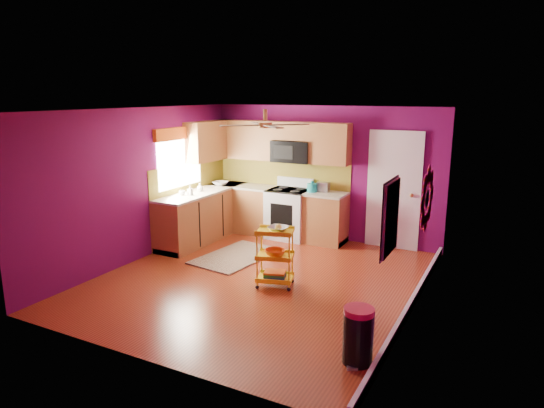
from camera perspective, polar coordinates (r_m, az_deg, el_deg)
The scene contains 18 objects.
ground at distance 7.32m, azimuth -1.48°, elevation -8.92°, with size 5.00×5.00×0.00m, color maroon.
room_envelope at distance 6.87m, azimuth -1.37°, elevation 3.78°, with size 4.54×5.04×2.52m.
lower_cabinets at distance 9.33m, azimuth -3.35°, elevation -1.29°, with size 2.81×2.31×0.94m.
electric_range at distance 9.26m, azimuth 2.01°, elevation -1.08°, with size 0.76×0.66×1.13m.
upper_cabinetry at distance 9.34m, azimuth -1.79°, elevation 7.25°, with size 2.80×2.30×1.26m.
left_window at distance 8.96m, azimuth -10.83°, elevation 6.38°, with size 0.08×1.35×1.08m.
panel_door at distance 8.80m, azimuth 14.13°, elevation 1.41°, with size 0.95×0.11×2.15m.
right_wall_art at distance 5.85m, azimuth 16.23°, elevation -0.26°, with size 0.04×2.74×1.04m.
ceiling_fan at distance 6.98m, azimuth -0.79°, elevation 9.37°, with size 1.01×1.01×0.26m.
shag_rug at distance 8.32m, azimuth -4.24°, elevation -6.14°, with size 0.93×1.51×0.02m, color black.
rolling_cart at distance 6.94m, azimuth 0.41°, elevation -5.96°, with size 0.60×0.50×0.93m.
trash_can at distance 5.22m, azimuth 10.10°, elevation -14.99°, with size 0.42×0.42×0.60m.
teal_kettle at distance 8.95m, azimuth 4.73°, elevation 1.95°, with size 0.18×0.18×0.21m.
toaster at distance 9.00m, azimuth 6.05°, elevation 2.02°, with size 0.22×0.15×0.18m, color beige.
soap_bottle_a at distance 8.77m, azimuth -9.61°, elevation 1.59°, with size 0.08×0.08×0.17m, color #EA3F72.
soap_bottle_b at distance 9.09m, azimuth -8.47°, elevation 1.96°, with size 0.12×0.12×0.15m, color white.
counter_dish at distance 9.66m, azimuth -6.08°, elevation 2.44°, with size 0.29×0.29×0.07m, color white.
counter_cup at distance 8.80m, azimuth -10.52°, elevation 1.30°, with size 0.11×0.11×0.09m, color white.
Camera 1 is at (3.29, -5.94, 2.73)m, focal length 32.00 mm.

